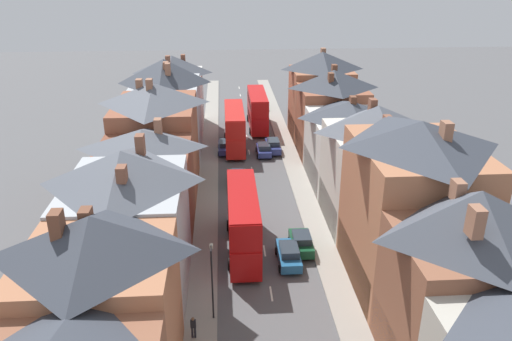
% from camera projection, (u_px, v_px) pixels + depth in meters
% --- Properties ---
extents(pavement_left, '(2.20, 104.00, 0.14)m').
position_uv_depth(pavement_left, '(208.00, 184.00, 55.16)').
color(pavement_left, gray).
rests_on(pavement_left, ground).
extents(pavement_right, '(2.20, 104.00, 0.14)m').
position_uv_depth(pavement_right, '(299.00, 182.00, 55.79)').
color(pavement_right, gray).
rests_on(pavement_right, ground).
extents(centre_line_dashes, '(0.14, 97.80, 0.01)m').
position_uv_depth(centre_line_dashes, '(255.00, 191.00, 53.66)').
color(centre_line_dashes, silver).
rests_on(centre_line_dashes, ground).
extents(terrace_row_left, '(8.00, 75.47, 12.90)m').
position_uv_depth(terrace_row_left, '(141.00, 187.00, 41.35)').
color(terrace_row_left, brown).
rests_on(terrace_row_left, ground).
extents(terrace_row_right, '(8.00, 70.20, 13.28)m').
position_uv_depth(terrace_row_right, '(396.00, 198.00, 39.24)').
color(terrace_row_right, '#B2704C').
rests_on(terrace_row_right, ground).
extents(double_decker_bus_lead, '(2.74, 10.80, 5.30)m').
position_uv_depth(double_decker_bus_lead, '(257.00, 109.00, 73.16)').
color(double_decker_bus_lead, red).
rests_on(double_decker_bus_lead, ground).
extents(double_decker_bus_mid_street, '(2.74, 10.80, 5.30)m').
position_uv_depth(double_decker_bus_mid_street, '(243.00, 220.00, 41.79)').
color(double_decker_bus_mid_street, '#B70F0F').
rests_on(double_decker_bus_mid_street, ground).
extents(double_decker_bus_far_approaching, '(2.74, 10.80, 5.30)m').
position_uv_depth(double_decker_bus_far_approaching, '(234.00, 128.00, 65.11)').
color(double_decker_bus_far_approaching, red).
rests_on(double_decker_bus_far_approaching, ground).
extents(car_near_blue, '(1.90, 3.87, 1.70)m').
position_uv_depth(car_near_blue, '(301.00, 242.00, 42.28)').
color(car_near_blue, '#144728').
rests_on(car_near_blue, ground).
extents(car_near_silver, '(1.90, 4.41, 1.58)m').
position_uv_depth(car_near_silver, '(232.00, 114.00, 78.11)').
color(car_near_silver, '#B7BABF').
rests_on(car_near_silver, ground).
extents(car_parked_right_a, '(1.90, 3.87, 1.70)m').
position_uv_depth(car_parked_right_a, '(261.00, 104.00, 83.33)').
color(car_parked_right_a, black).
rests_on(car_parked_right_a, ground).
extents(car_mid_black, '(1.90, 4.41, 1.63)m').
position_uv_depth(car_mid_black, '(225.00, 146.00, 64.29)').
color(car_mid_black, navy).
rests_on(car_mid_black, ground).
extents(car_parked_left_b, '(1.90, 4.51, 1.60)m').
position_uv_depth(car_parked_left_b, '(238.00, 178.00, 54.91)').
color(car_parked_left_b, '#144728').
rests_on(car_parked_left_b, ground).
extents(car_mid_white, '(1.90, 3.93, 1.59)m').
position_uv_depth(car_mid_white, '(264.00, 149.00, 63.33)').
color(car_mid_white, navy).
rests_on(car_mid_white, ground).
extents(car_far_grey, '(1.90, 4.57, 1.70)m').
position_uv_depth(car_far_grey, '(273.00, 145.00, 64.55)').
color(car_far_grey, navy).
rests_on(car_far_grey, ground).
extents(car_parked_right_b, '(1.90, 4.28, 1.66)m').
position_uv_depth(car_parked_right_b, '(289.00, 254.00, 40.57)').
color(car_parked_right_b, '#236093').
rests_on(car_parked_right_b, ground).
extents(pedestrian_mid_left, '(0.36, 0.22, 1.61)m').
position_uv_depth(pedestrian_mid_left, '(193.00, 326.00, 32.25)').
color(pedestrian_mid_left, '#23232D').
rests_on(pedestrian_mid_left, pavement_left).
extents(street_lamp, '(0.20, 1.12, 5.50)m').
position_uv_depth(street_lamp, '(212.00, 279.00, 33.34)').
color(street_lamp, black).
rests_on(street_lamp, ground).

